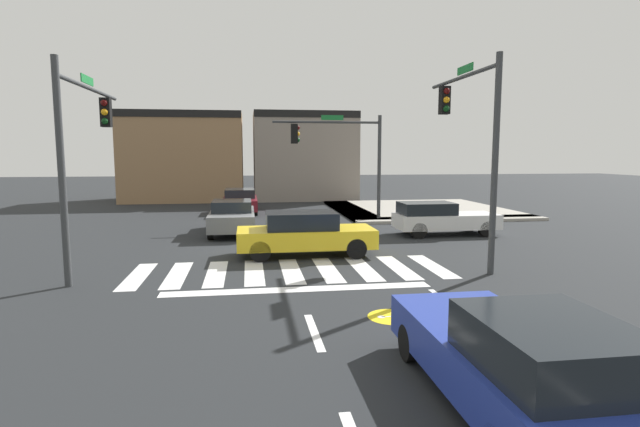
# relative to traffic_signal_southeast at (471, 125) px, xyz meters

# --- Properties ---
(ground_plane) EXTENTS (120.00, 120.00, 0.00)m
(ground_plane) POSITION_rel_traffic_signal_southeast_xyz_m (-5.58, 4.07, -4.28)
(ground_plane) COLOR #232628
(crosswalk_near) EXTENTS (9.15, 3.15, 0.01)m
(crosswalk_near) POSITION_rel_traffic_signal_southeast_xyz_m (-5.58, -0.43, -4.28)
(crosswalk_near) COLOR silver
(crosswalk_near) RESTS_ON ground_plane
(lane_markings) EXTENTS (6.80, 20.25, 0.01)m
(lane_markings) POSITION_rel_traffic_signal_southeast_xyz_m (-4.47, -7.95, -4.28)
(lane_markings) COLOR white
(lane_markings) RESTS_ON ground_plane
(bike_detector_marking) EXTENTS (1.04, 1.04, 0.01)m
(bike_detector_marking) POSITION_rel_traffic_signal_southeast_xyz_m (-3.84, -4.80, -4.28)
(bike_detector_marking) COLOR yellow
(bike_detector_marking) RESTS_ON ground_plane
(curb_corner_northeast) EXTENTS (10.00, 10.60, 0.15)m
(curb_corner_northeast) POSITION_rel_traffic_signal_southeast_xyz_m (2.91, 13.49, -4.21)
(curb_corner_northeast) COLOR #9E998E
(curb_corner_northeast) RESTS_ON ground_plane
(storefront_row) EXTENTS (16.76, 6.28, 6.43)m
(storefront_row) POSITION_rel_traffic_signal_southeast_xyz_m (-7.07, 23.08, -1.07)
(storefront_row) COLOR #93704C
(storefront_row) RESTS_ON ground_plane
(traffic_signal_southeast) EXTENTS (0.32, 4.84, 6.15)m
(traffic_signal_southeast) POSITION_rel_traffic_signal_southeast_xyz_m (0.00, 0.00, 0.00)
(traffic_signal_southeast) COLOR #383A3D
(traffic_signal_southeast) RESTS_ON ground_plane
(traffic_signal_southwest) EXTENTS (0.32, 5.57, 5.80)m
(traffic_signal_southwest) POSITION_rel_traffic_signal_southeast_xyz_m (-11.41, 0.64, -0.26)
(traffic_signal_southwest) COLOR #383A3D
(traffic_signal_southwest) RESTS_ON ground_plane
(traffic_signal_northeast) EXTENTS (5.43, 0.32, 5.31)m
(traffic_signal_northeast) POSITION_rel_traffic_signal_southeast_xyz_m (-2.23, 9.70, -0.55)
(traffic_signal_northeast) COLOR #383A3D
(traffic_signal_northeast) RESTS_ON ground_plane
(car_maroon) EXTENTS (1.93, 4.65, 1.36)m
(car_maroon) POSITION_rel_traffic_signal_southeast_xyz_m (-7.26, 14.41, -3.59)
(car_maroon) COLOR maroon
(car_maroon) RESTS_ON ground_plane
(car_gray) EXTENTS (1.86, 4.36, 1.42)m
(car_gray) POSITION_rel_traffic_signal_southeast_xyz_m (-7.48, 6.81, -3.56)
(car_gray) COLOR slate
(car_gray) RESTS_ON ground_plane
(car_blue) EXTENTS (1.84, 4.48, 1.50)m
(car_blue) POSITION_rel_traffic_signal_southeast_xyz_m (-3.38, -8.74, -3.55)
(car_blue) COLOR #23389E
(car_blue) RESTS_ON ground_plane
(car_yellow) EXTENTS (4.55, 1.81, 1.48)m
(car_yellow) POSITION_rel_traffic_signal_southeast_xyz_m (-4.94, 1.69, -3.52)
(car_yellow) COLOR gold
(car_yellow) RESTS_ON ground_plane
(car_white) EXTENTS (4.25, 1.72, 1.38)m
(car_white) POSITION_rel_traffic_signal_southeast_xyz_m (1.23, 5.10, -3.57)
(car_white) COLOR white
(car_white) RESTS_ON ground_plane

